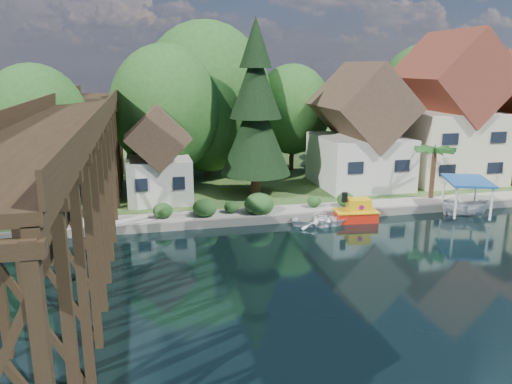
{
  "coord_description": "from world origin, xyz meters",
  "views": [
    {
      "loc": [
        -12.1,
        -25.57,
        11.14
      ],
      "look_at": [
        -4.91,
        6.0,
        2.94
      ],
      "focal_mm": 35.0,
      "sensor_mm": 36.0,
      "label": 1
    }
  ],
  "objects_px": {
    "tugboat": "(356,212)",
    "boat_canopy": "(466,200)",
    "trestle_bridge": "(78,166)",
    "conifer": "(256,112)",
    "house_center": "(447,118)",
    "shed": "(158,160)",
    "house_left": "(360,135)",
    "boat_white_a": "(320,219)",
    "palm_tree": "(435,151)"
  },
  "relations": [
    {
      "from": "boat_white_a",
      "to": "boat_canopy",
      "type": "distance_m",
      "value": 11.62
    },
    {
      "from": "house_center",
      "to": "shed",
      "type": "bearing_deg",
      "value": -175.76
    },
    {
      "from": "house_left",
      "to": "boat_white_a",
      "type": "bearing_deg",
      "value": -127.69
    },
    {
      "from": "house_center",
      "to": "boat_white_a",
      "type": "xyz_separation_m",
      "value": [
        -15.98,
        -9.54,
        -6.0
      ]
    },
    {
      "from": "tugboat",
      "to": "boat_white_a",
      "type": "relative_size",
      "value": 0.8
    },
    {
      "from": "boat_white_a",
      "to": "boat_canopy",
      "type": "relative_size",
      "value": 0.79
    },
    {
      "from": "house_center",
      "to": "shed",
      "type": "height_order",
      "value": "house_center"
    },
    {
      "from": "house_left",
      "to": "tugboat",
      "type": "height_order",
      "value": "house_left"
    },
    {
      "from": "tugboat",
      "to": "trestle_bridge",
      "type": "bearing_deg",
      "value": -174.01
    },
    {
      "from": "tugboat",
      "to": "boat_white_a",
      "type": "xyz_separation_m",
      "value": [
        -2.93,
        -0.2,
        -0.25
      ]
    },
    {
      "from": "house_left",
      "to": "conifer",
      "type": "relative_size",
      "value": 0.76
    },
    {
      "from": "conifer",
      "to": "palm_tree",
      "type": "height_order",
      "value": "conifer"
    },
    {
      "from": "house_center",
      "to": "trestle_bridge",
      "type": "bearing_deg",
      "value": -160.51
    },
    {
      "from": "trestle_bridge",
      "to": "conifer",
      "type": "relative_size",
      "value": 3.05
    },
    {
      "from": "trestle_bridge",
      "to": "palm_tree",
      "type": "xyz_separation_m",
      "value": [
        26.85,
        4.91,
        -0.9
      ]
    },
    {
      "from": "shed",
      "to": "conifer",
      "type": "xyz_separation_m",
      "value": [
        8.04,
        0.23,
        3.65
      ]
    },
    {
      "from": "boat_white_a",
      "to": "boat_canopy",
      "type": "bearing_deg",
      "value": -78.4
    },
    {
      "from": "boat_canopy",
      "to": "house_left",
      "type": "bearing_deg",
      "value": 116.02
    },
    {
      "from": "shed",
      "to": "conifer",
      "type": "height_order",
      "value": "conifer"
    },
    {
      "from": "house_left",
      "to": "shed",
      "type": "relative_size",
      "value": 1.4
    },
    {
      "from": "boat_canopy",
      "to": "house_center",
      "type": "bearing_deg",
      "value": 66.11
    },
    {
      "from": "conifer",
      "to": "boat_canopy",
      "type": "height_order",
      "value": "conifer"
    },
    {
      "from": "house_left",
      "to": "shed",
      "type": "bearing_deg",
      "value": -175.23
    },
    {
      "from": "trestle_bridge",
      "to": "tugboat",
      "type": "xyz_separation_m",
      "value": [
        18.95,
        1.99,
        -4.68
      ]
    },
    {
      "from": "shed",
      "to": "palm_tree",
      "type": "height_order",
      "value": "shed"
    },
    {
      "from": "trestle_bridge",
      "to": "conifer",
      "type": "height_order",
      "value": "conifer"
    },
    {
      "from": "trestle_bridge",
      "to": "boat_canopy",
      "type": "relative_size",
      "value": 8.56
    },
    {
      "from": "shed",
      "to": "tugboat",
      "type": "xyz_separation_m",
      "value": [
        13.95,
        -7.34,
        -3.15
      ]
    },
    {
      "from": "trestle_bridge",
      "to": "boat_canopy",
      "type": "distance_m",
      "value": 27.95
    },
    {
      "from": "boat_canopy",
      "to": "shed",
      "type": "bearing_deg",
      "value": 160.68
    },
    {
      "from": "palm_tree",
      "to": "tugboat",
      "type": "xyz_separation_m",
      "value": [
        -7.9,
        -2.92,
        -3.78
      ]
    },
    {
      "from": "tugboat",
      "to": "boat_white_a",
      "type": "bearing_deg",
      "value": -176.17
    },
    {
      "from": "house_left",
      "to": "boat_white_a",
      "type": "xyz_separation_m",
      "value": [
        -6.98,
        -9.04,
        -4.72
      ]
    },
    {
      "from": "house_center",
      "to": "boat_white_a",
      "type": "relative_size",
      "value": 3.41
    },
    {
      "from": "trestle_bridge",
      "to": "shed",
      "type": "height_order",
      "value": "trestle_bridge"
    },
    {
      "from": "house_left",
      "to": "tugboat",
      "type": "bearing_deg",
      "value": -114.63
    },
    {
      "from": "house_center",
      "to": "boat_canopy",
      "type": "bearing_deg",
      "value": -113.89
    },
    {
      "from": "boat_canopy",
      "to": "boat_white_a",
      "type": "bearing_deg",
      "value": 178.06
    },
    {
      "from": "tugboat",
      "to": "boat_canopy",
      "type": "xyz_separation_m",
      "value": [
        8.65,
        -0.59,
        0.54
      ]
    },
    {
      "from": "shed",
      "to": "boat_canopy",
      "type": "distance_m",
      "value": 24.09
    },
    {
      "from": "house_center",
      "to": "conifer",
      "type": "xyz_separation_m",
      "value": [
        -18.96,
        -1.77,
        1.06
      ]
    },
    {
      "from": "house_left",
      "to": "boat_canopy",
      "type": "distance_m",
      "value": 11.2
    },
    {
      "from": "trestle_bridge",
      "to": "house_center",
      "type": "relative_size",
      "value": 3.18
    },
    {
      "from": "trestle_bridge",
      "to": "palm_tree",
      "type": "bearing_deg",
      "value": 10.37
    },
    {
      "from": "shed",
      "to": "conifer",
      "type": "relative_size",
      "value": 0.54
    },
    {
      "from": "house_left",
      "to": "shed",
      "type": "distance_m",
      "value": 18.11
    },
    {
      "from": "shed",
      "to": "boat_white_a",
      "type": "bearing_deg",
      "value": -34.36
    },
    {
      "from": "house_center",
      "to": "boat_white_a",
      "type": "height_order",
      "value": "house_center"
    },
    {
      "from": "conifer",
      "to": "trestle_bridge",
      "type": "bearing_deg",
      "value": -143.78
    },
    {
      "from": "shed",
      "to": "palm_tree",
      "type": "bearing_deg",
      "value": -11.43
    }
  ]
}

